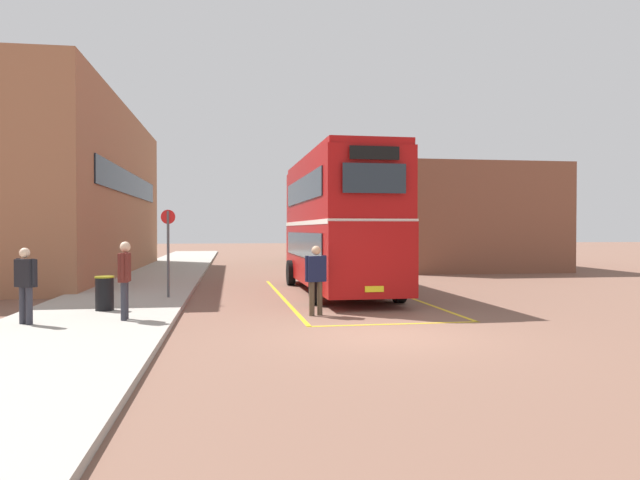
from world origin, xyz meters
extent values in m
plane|color=brown|center=(0.00, 14.40, 0.00)|extent=(135.60, 135.60, 0.00)
cube|color=#A39E93|center=(-6.50, 16.80, 0.07)|extent=(4.00, 57.60, 0.14)
cube|color=#9E6647|center=(-10.87, 18.12, 4.06)|extent=(5.54, 20.57, 8.12)
cube|color=#19232D|center=(-8.07, 18.12, 4.46)|extent=(0.06, 15.63, 1.10)
cube|color=brown|center=(9.88, 22.04, 2.85)|extent=(8.77, 12.90, 5.70)
cube|color=#19232D|center=(5.47, 22.04, 3.14)|extent=(0.06, 9.80, 1.10)
cylinder|color=black|center=(-0.82, 11.28, 0.50)|extent=(0.30, 1.01, 1.00)
cylinder|color=black|center=(1.76, 11.33, 0.50)|extent=(0.30, 1.01, 1.00)
cylinder|color=black|center=(-0.70, 5.16, 0.50)|extent=(0.30, 1.01, 1.00)
cylinder|color=black|center=(1.88, 5.21, 0.50)|extent=(0.30, 1.01, 1.00)
cube|color=#A80F0F|center=(0.53, 8.25, 1.40)|extent=(2.69, 9.92, 2.10)
cube|color=#A80F0F|center=(0.53, 8.25, 3.50)|extent=(2.69, 9.73, 2.10)
cube|color=#A80F0F|center=(0.53, 8.25, 4.65)|extent=(2.59, 9.63, 0.20)
cube|color=white|center=(0.53, 8.25, 2.45)|extent=(2.72, 9.83, 0.14)
cube|color=#232D38|center=(-0.74, 8.22, 1.70)|extent=(0.19, 8.10, 0.84)
cube|color=#232D38|center=(-0.74, 8.22, 3.60)|extent=(0.19, 8.10, 0.84)
cube|color=#232D38|center=(1.80, 8.27, 1.70)|extent=(0.19, 8.10, 0.84)
cube|color=#232D38|center=(1.80, 8.27, 3.60)|extent=(0.19, 8.10, 0.84)
cube|color=#232D38|center=(0.63, 3.29, 3.60)|extent=(1.75, 0.07, 0.80)
cube|color=black|center=(0.63, 3.29, 4.28)|extent=(1.37, 0.07, 0.36)
cube|color=#232D38|center=(0.43, 13.21, 1.80)|extent=(2.00, 0.08, 1.00)
cube|color=yellow|center=(0.63, 3.29, 0.63)|extent=(0.52, 0.04, 0.16)
cylinder|color=black|center=(2.12, 31.12, 0.46)|extent=(0.31, 0.93, 0.92)
cylinder|color=black|center=(4.56, 30.98, 0.46)|extent=(0.31, 0.93, 0.92)
cylinder|color=black|center=(1.82, 25.88, 0.46)|extent=(0.31, 0.93, 0.92)
cylinder|color=black|center=(4.26, 25.74, 0.46)|extent=(0.31, 0.93, 0.92)
cube|color=#1E512D|center=(3.19, 28.43, 1.60)|extent=(2.86, 8.86, 2.60)
cube|color=silver|center=(3.19, 28.43, 2.96)|extent=(2.70, 8.50, 0.12)
cube|color=#232D38|center=(1.99, 28.50, 1.95)|extent=(0.43, 6.98, 0.96)
cube|color=#232D38|center=(4.39, 28.36, 1.95)|extent=(0.43, 6.98, 0.96)
cube|color=#232D38|center=(3.44, 32.81, 1.90)|extent=(1.89, 0.15, 1.10)
cylinder|color=#473828|center=(-0.90, 3.00, 0.44)|extent=(0.14, 0.14, 0.88)
cylinder|color=#473828|center=(-1.11, 2.93, 0.44)|extent=(0.14, 0.14, 0.88)
cube|color=#141938|center=(-1.01, 2.97, 1.21)|extent=(0.56, 0.37, 0.66)
cylinder|color=#141938|center=(-0.76, 3.05, 1.24)|extent=(0.09, 0.09, 0.63)
cylinder|color=#141938|center=(-1.25, 2.88, 1.24)|extent=(0.09, 0.09, 0.63)
sphere|color=tan|center=(-1.00, 2.95, 1.69)|extent=(0.24, 0.24, 0.24)
cylinder|color=#2D2D38|center=(-7.56, 1.66, 0.55)|extent=(0.14, 0.14, 0.82)
cylinder|color=#2D2D38|center=(-7.74, 1.77, 0.55)|extent=(0.14, 0.14, 0.82)
cube|color=black|center=(-7.65, 1.72, 1.27)|extent=(0.52, 0.45, 0.61)
cylinder|color=black|center=(-7.45, 1.58, 1.30)|extent=(0.09, 0.09, 0.58)
cylinder|color=black|center=(-7.84, 1.85, 1.30)|extent=(0.09, 0.09, 0.58)
sphere|color=beige|center=(-7.66, 1.70, 1.72)|extent=(0.22, 0.22, 0.22)
cylinder|color=#2D2D38|center=(-5.61, 2.16, 0.58)|extent=(0.14, 0.14, 0.88)
cylinder|color=#2D2D38|center=(-5.61, 1.93, 0.58)|extent=(0.14, 0.14, 0.88)
cube|color=#591E19|center=(-5.61, 2.05, 1.35)|extent=(0.23, 0.52, 0.66)
cylinder|color=#591E19|center=(-5.61, 2.31, 1.38)|extent=(0.09, 0.09, 0.63)
cylinder|color=#591E19|center=(-5.60, 1.79, 1.38)|extent=(0.09, 0.09, 0.63)
sphere|color=beige|center=(-5.59, 2.05, 1.83)|extent=(0.24, 0.24, 0.24)
cylinder|color=black|center=(-6.41, 3.76, 0.56)|extent=(0.46, 0.46, 0.84)
cylinder|color=olive|center=(-6.41, 3.76, 1.00)|extent=(0.49, 0.49, 0.04)
cylinder|color=#4C4C51|center=(-5.09, 6.50, 1.47)|extent=(0.08, 0.08, 2.66)
cylinder|color=red|center=(-5.09, 6.50, 2.62)|extent=(0.44, 0.08, 0.44)
cube|color=gold|center=(-1.52, 7.22, 0.00)|extent=(0.36, 11.88, 0.01)
cube|color=gold|center=(2.58, 7.30, 0.00)|extent=(0.36, 11.88, 0.01)
cube|color=gold|center=(0.65, 1.32, 0.00)|extent=(4.22, 0.20, 0.01)
camera|label=1|loc=(-3.15, -11.96, 2.23)|focal=32.84mm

